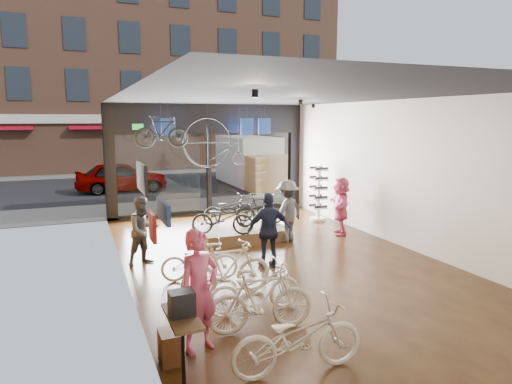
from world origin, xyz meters
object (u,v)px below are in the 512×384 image
floor_bike_1 (261,300)px  display_bike_mid (261,209)px  floor_bike_4 (200,261)px  customer_5 (341,206)px  hung_bike (161,132)px  penny_farthing (218,144)px  street_car (122,177)px  display_bike_right (229,209)px  customer_1 (143,231)px  display_platform (241,232)px  floor_bike_3 (227,269)px  display_bike_left (223,218)px  floor_bike_0 (298,338)px  floor_bike_2 (255,288)px  sunglasses_rack (318,194)px  customer_3 (287,211)px  customer_0 (199,291)px  customer_2 (269,230)px  box_truck (255,163)px

floor_bike_1 → display_bike_mid: display_bike_mid is taller
floor_bike_4 → customer_5: (4.76, 2.23, 0.42)m
hung_bike → penny_farthing: bearing=-69.4°
customer_5 → street_car: bearing=-129.3°
display_bike_right → customer_1: 3.36m
customer_1 → customer_5: customer_5 is taller
display_platform → penny_farthing: size_ratio=1.19×
street_car → display_bike_mid: (2.89, -9.75, 0.08)m
floor_bike_4 → floor_bike_3: bearing=-155.7°
display_bike_left → street_car: bearing=33.7°
penny_farthing → floor_bike_0: bearing=-100.7°
floor_bike_2 → sunglasses_rack: sunglasses_rack is taller
floor_bike_2 → floor_bike_4: 1.99m
floor_bike_3 → floor_bike_4: (-0.25, 1.06, -0.12)m
street_car → floor_bike_1: (0.65, -15.20, -0.17)m
display_bike_mid → customer_3: bearing=-159.2°
display_bike_left → customer_3: (1.72, -0.31, 0.11)m
floor_bike_0 → penny_farthing: 9.66m
display_bike_left → sunglasses_rack: sunglasses_rack is taller
street_car → penny_farthing: size_ratio=2.01×
customer_0 → customer_2: bearing=28.8°
sunglasses_rack → penny_farthing: penny_farthing is taller
box_truck → display_bike_left: (-4.57, -9.28, -0.49)m
display_platform → floor_bike_4: bearing=-123.5°
floor_bike_4 → hung_bike: size_ratio=1.00×
street_car → floor_bike_2: bearing=-176.8°
floor_bike_3 → display_bike_left: size_ratio=1.10×
display_bike_right → display_bike_left: bearing=146.8°
floor_bike_1 → customer_3: bearing=-25.4°
floor_bike_4 → customer_2: 1.72m
customer_0 → customer_1: (-0.18, 4.31, -0.10)m
floor_bike_3 → customer_1: bearing=19.9°
floor_bike_0 → display_bike_mid: (2.24, 6.73, 0.29)m
floor_bike_4 → sunglasses_rack: size_ratio=0.88×
display_bike_right → customer_3: 1.88m
sunglasses_rack → hung_bike: size_ratio=1.13×
display_platform → customer_2: (-0.31, -2.74, 0.70)m
customer_0 → display_platform: bearing=41.9°
floor_bike_1 → customer_1: customer_1 is taller
display_platform → display_bike_left: (-0.73, -0.64, 0.58)m
box_truck → customer_2: size_ratio=3.61×
floor_bike_4 → customer_3: 3.61m
customer_0 → customer_5: size_ratio=1.08×
box_truck → floor_bike_1: 15.25m
customer_5 → sunglasses_rack: bearing=-164.2°
sunglasses_rack → street_car: bearing=116.2°
street_car → customer_0: 15.43m
display_bike_left → customer_1: bearing=136.2°
customer_1 → customer_3: (3.87, 0.53, 0.05)m
floor_bike_1 → floor_bike_3: bearing=6.5°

